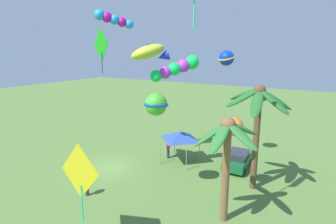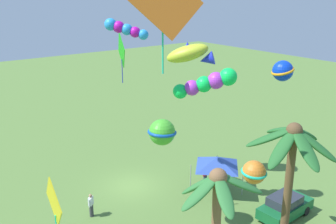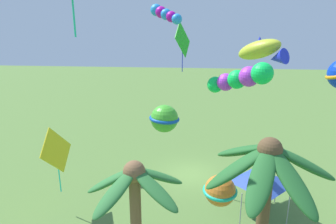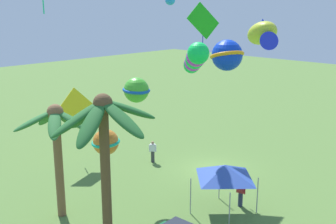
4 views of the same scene
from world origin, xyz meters
name	(u,v)px [view 2 (image 2 of 4)]	position (x,y,z in m)	size (l,w,h in m)	color
ground_plane	(132,186)	(0.00, 0.00, 0.00)	(120.00, 120.00, 0.00)	#567A38
palm_tree_0	(217,199)	(2.02, 10.87, 4.70)	(4.06, 3.93, 6.25)	brown
palm_tree_1	(292,153)	(-2.74, 11.39, 5.92)	(4.63, 4.70, 7.58)	brown
parked_car_0	(285,206)	(-5.66, 9.40, 0.75)	(3.97, 1.87, 1.51)	#145B2D
spectator_0	(205,175)	(-4.45, 3.20, 0.81)	(0.54, 0.30, 1.59)	#2D3351
spectator_1	(91,205)	(4.17, 1.84, 0.81)	(0.44, 0.42, 1.59)	#38383D
festival_tent	(217,162)	(-4.27, 4.56, 2.47)	(2.86, 2.86, 2.85)	#9E9EA3
kite_tube_0	(207,83)	(-2.52, 5.13, 8.45)	(3.14, 3.00, 2.00)	#10E250
kite_diamond_1	(122,51)	(0.74, 0.53, 10.17)	(0.91, 2.24, 3.32)	#1BB218
kite_fish_2	(190,54)	(-4.25, 1.47, 9.63)	(3.37, 3.48, 1.99)	gold
kite_tube_3	(125,29)	(1.70, 2.63, 11.79)	(2.00, 2.01, 1.21)	#2694EA
kite_ball_4	(162,132)	(1.40, 5.78, 6.34)	(1.84, 1.84, 1.49)	green
kite_ball_5	(283,71)	(-6.42, 7.72, 9.17)	(1.87, 1.88, 1.29)	#0B34C9
kite_ball_6	(254,172)	(-1.31, 10.21, 4.81)	(1.49, 1.50, 1.25)	orange
kite_diamond_7	(163,0)	(4.30, 9.78, 13.57)	(3.00, 1.38, 4.50)	orange
kite_diamond_8	(54,203)	(7.79, 5.56, 4.06)	(0.44, 3.01, 4.22)	yellow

